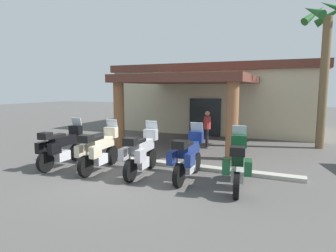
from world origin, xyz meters
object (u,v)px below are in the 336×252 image
Objects in this scene: motorcycle_black at (61,146)px; motorcycle_cream at (99,149)px; motorcycle_blue at (188,156)px; motorcycle_silver at (141,153)px; pedestrian at (207,126)px; palm_tree_near_portico at (326,45)px; motorcycle_green at (238,163)px; motel_building at (219,97)px.

motorcycle_cream is at bearing -87.94° from motorcycle_black.
motorcycle_silver is at bearing 94.48° from motorcycle_blue.
motorcycle_silver is at bearing 68.33° from pedestrian.
motorcycle_black is 1.00× the size of motorcycle_silver.
palm_tree_near_portico is (6.84, 6.96, 3.82)m from motorcycle_cream.
motorcycle_blue is 1.00× the size of motorcycle_green.
motorcycle_silver is 2.98m from motorcycle_green.
motorcycle_silver is 1.34× the size of pedestrian.
motorcycle_green is at bearing -95.53° from motorcycle_silver.
motorcycle_blue is at bearing -88.71° from motorcycle_silver.
palm_tree_near_portico reaches higher than motorcycle_green.
motorcycle_green is at bearing -99.14° from motorcycle_blue.
palm_tree_near_portico is (2.37, 6.88, 3.82)m from motorcycle_green.
pedestrian reaches higher than motorcycle_green.
pedestrian is 0.25× the size of palm_tree_near_portico.
palm_tree_near_portico is at bearing -174.88° from pedestrian.
motel_building reaches higher than motorcycle_silver.
palm_tree_near_portico reaches higher than motorcycle_cream.
motorcycle_green is (3.42, -11.46, -1.40)m from motel_building.
motorcycle_silver is 1.00× the size of motorcycle_blue.
motorcycle_green is 8.22m from palm_tree_near_portico.
motorcycle_silver is (0.44, -11.41, -1.40)m from motel_building.
pedestrian is (0.61, 5.11, 0.25)m from motorcycle_silver.
motorcycle_green is at bearing -90.78° from motorcycle_black.
palm_tree_near_portico is (8.33, 7.09, 3.82)m from motorcycle_black.
palm_tree_near_portico reaches higher than pedestrian.
motorcycle_blue is 1.50m from motorcycle_green.
motorcycle_blue is 5.04m from pedestrian.
motorcycle_cream is at bearing 53.31° from pedestrian.
motorcycle_silver is 5.15m from pedestrian.
motorcycle_cream is 0.34× the size of palm_tree_near_portico.
palm_tree_near_portico reaches higher than motel_building.
motorcycle_green is 5.68m from pedestrian.
palm_tree_near_portico is (5.80, -4.58, 2.42)m from motel_building.
motel_building is 5.78× the size of motorcycle_green.
motorcycle_cream is 1.00× the size of motorcycle_green.
palm_tree_near_portico reaches higher than motorcycle_blue.
motorcycle_silver is 1.00× the size of motorcycle_green.
motorcycle_silver is at bearing -87.77° from motorcycle_black.
motel_building is at bearing -15.11° from motorcycle_black.
pedestrian reaches higher than motorcycle_silver.
motorcycle_blue is 0.34× the size of palm_tree_near_portico.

